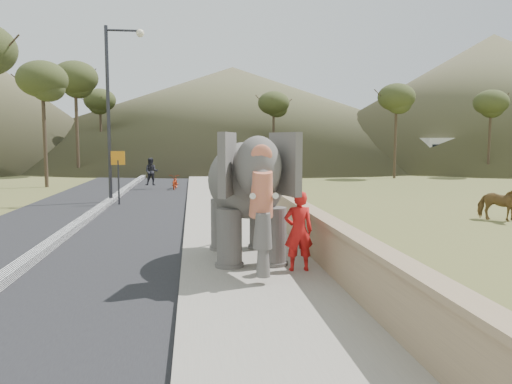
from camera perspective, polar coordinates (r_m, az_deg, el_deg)
ground at (r=7.70m, az=2.51°, el=-15.94°), size 160.00×160.00×0.00m
road at (r=17.68m, az=-19.53°, el=-3.72°), size 7.00×120.00×0.03m
median at (r=17.67m, az=-19.54°, el=-3.42°), size 0.35×120.00×0.22m
walkway at (r=17.31m, az=-3.12°, el=-3.39°), size 3.00×120.00×0.15m
parapet at (r=17.43m, az=2.29°, el=-1.74°), size 0.30×120.00×1.10m
lamppost at (r=23.95m, az=-15.83°, el=10.48°), size 1.76×0.36×8.00m
signboard at (r=22.96m, az=-15.47°, el=2.63°), size 0.60×0.08×2.40m
cow at (r=19.83m, az=26.04°, el=-1.17°), size 1.57×1.52×1.27m
distant_car at (r=47.40m, az=19.87°, el=2.94°), size 4.56×3.18×1.44m
bus_white at (r=50.24m, az=24.24°, el=3.87°), size 11.01×2.57×3.10m
hill_right at (r=69.98m, az=25.27°, el=9.54°), size 56.00×56.00×16.00m
hill_far at (r=77.40m, az=-2.67°, el=8.94°), size 80.00×80.00×14.00m
elephant_and_man at (r=11.56m, az=-1.05°, el=-0.61°), size 2.30×3.97×2.83m
motorcyclist at (r=29.75m, az=-10.47°, el=1.69°), size 2.13×1.71×1.87m
trees at (r=36.93m, az=-2.54°, el=7.60°), size 48.28×43.29×9.50m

